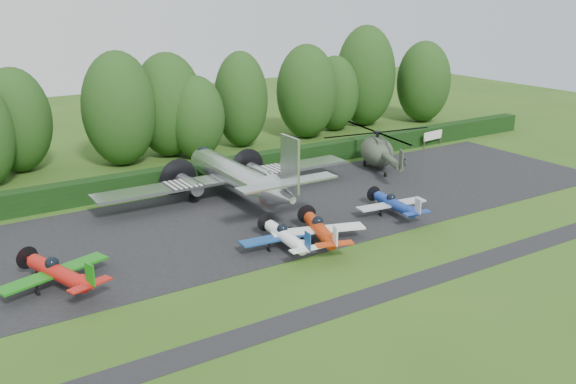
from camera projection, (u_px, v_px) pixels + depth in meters
ground at (324, 260)px, 44.02m from camera, size 160.00×160.00×0.00m
apron at (252, 218)px, 52.03m from camera, size 70.00×18.00×0.01m
taxiway_verge at (381, 293)px, 39.22m from camera, size 70.00×2.00×0.00m
hedgerow at (195, 184)px, 60.84m from camera, size 90.00×1.60×2.00m
transport_plane at (237, 177)px, 55.48m from camera, size 24.11×18.49×7.73m
light_plane_red at (58, 272)px, 39.41m from camera, size 7.15×7.52×2.75m
light_plane_white at (286, 236)px, 45.34m from camera, size 6.46×6.80×2.48m
light_plane_orange at (320, 230)px, 46.37m from camera, size 6.95×7.31×2.67m
light_plane_blue at (394, 204)px, 52.20m from camera, size 6.21×6.53×2.39m
helicopter at (377, 149)px, 65.33m from camera, size 12.06×14.12×3.89m
sign_board at (433, 136)px, 74.70m from camera, size 3.21×0.12×1.81m
tree_0 at (241, 100)px, 73.44m from camera, size 6.17×6.17×11.01m
tree_2 at (366, 76)px, 84.61m from camera, size 7.86×7.86×13.17m
tree_3 at (424, 82)px, 87.22m from camera, size 7.26×7.26×10.96m
tree_4 at (168, 105)px, 69.31m from camera, size 7.65×7.65×11.30m
tree_5 at (335, 93)px, 82.04m from camera, size 6.19×6.19×9.58m
tree_6 at (307, 92)px, 77.75m from camera, size 7.34×7.34×11.38m
tree_7 at (119, 109)px, 65.64m from camera, size 7.56×7.56×11.84m
tree_10 at (15, 120)px, 63.34m from camera, size 7.02×7.02×10.50m
tree_11 at (196, 117)px, 68.68m from camera, size 6.08×6.08×8.97m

